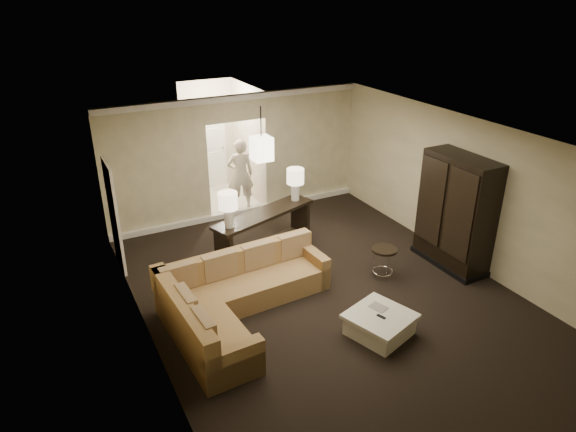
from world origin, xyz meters
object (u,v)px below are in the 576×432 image
coffee_table (380,324)px  armoire (455,215)px  drink_table (384,257)px  sectional_sofa (235,298)px  person (240,171)px  console_table (264,229)px

coffee_table → armoire: bearing=24.6°
coffee_table → drink_table: drink_table is taller
drink_table → armoire: bearing=-8.1°
sectional_sofa → armoire: size_ratio=1.36×
person → coffee_table: bearing=103.3°
sectional_sofa → armoire: bearing=-7.2°
console_table → person: 2.38m
person → armoire: bearing=133.5°
sectional_sofa → console_table: (1.34, 1.73, 0.18)m
sectional_sofa → coffee_table: (1.79, -1.47, -0.16)m
console_table → armoire: bearing=-52.9°
sectional_sofa → armoire: armoire is taller
armoire → drink_table: bearing=171.9°
console_table → person: size_ratio=1.24×
coffee_table → armoire: (2.53, 1.16, 0.86)m
sectional_sofa → drink_table: sectional_sofa is taller
drink_table → person: 4.31m
console_table → drink_table: bearing=-68.4°
sectional_sofa → console_table: console_table is taller
sectional_sofa → person: 4.46m
armoire → console_table: bearing=145.6°
coffee_table → armoire: size_ratio=0.52×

